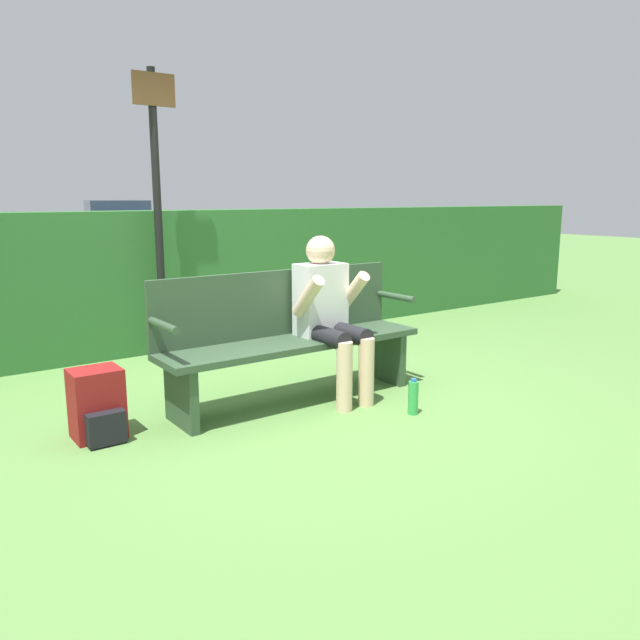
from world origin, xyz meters
name	(u,v)px	position (x,y,z in m)	size (l,w,h in m)	color
ground_plane	(295,401)	(0.00, 0.00, 0.00)	(40.00, 40.00, 0.00)	#5B8942
hedge_back	(174,279)	(0.00, 2.10, 0.66)	(12.00, 0.40, 1.31)	#2D662D
park_bench	(289,335)	(0.00, 0.07, 0.47)	(1.96, 0.45, 0.92)	#334C33
person_seated	(329,310)	(0.26, -0.06, 0.65)	(0.49, 0.58, 1.17)	silver
backpack	(98,406)	(-1.35, 0.11, 0.20)	(0.29, 0.33, 0.43)	maroon
water_bottle	(413,397)	(0.49, -0.69, 0.12)	(0.07, 0.07, 0.25)	green
signpost	(157,198)	(-0.27, 1.75, 1.43)	(0.37, 0.09, 2.51)	black
parked_car	(118,225)	(3.41, 14.23, 0.66)	(2.59, 4.69, 1.35)	#2D4784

